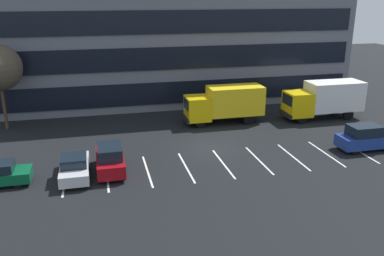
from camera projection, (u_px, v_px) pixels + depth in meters
ground_plane at (211, 148)px, 32.95m from camera, size 120.00×120.00×0.00m
office_building at (169, 20)px, 46.67m from camera, size 39.64×13.13×18.00m
lot_markings at (223, 164)px, 29.85m from camera, size 22.54×5.40×0.01m
box_truck_yellow_all at (225, 103)px, 38.75m from camera, size 7.57×2.51×3.51m
box_truck_yellow at (325, 98)px, 40.08m from camera, size 7.91×2.62×3.67m
suv_navy at (365, 138)px, 32.29m from camera, size 4.47×1.90×2.02m
suv_maroon at (110, 159)px, 28.19m from camera, size 1.86×4.40×1.99m
sedan_silver at (75, 167)px, 27.40m from camera, size 1.88×4.49×1.61m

